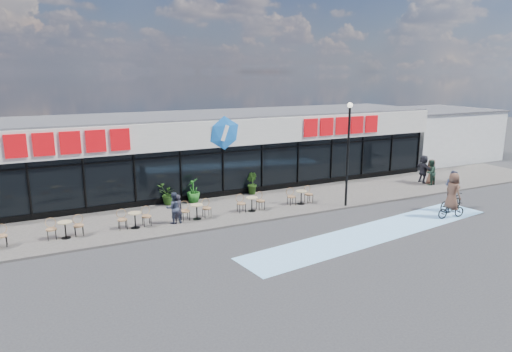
{
  "coord_description": "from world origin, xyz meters",
  "views": [
    {
      "loc": [
        -9.52,
        -16.75,
        7.12
      ],
      "look_at": [
        0.39,
        3.5,
        1.96
      ],
      "focal_mm": 32.0,
      "sensor_mm": 36.0,
      "label": 1
    }
  ],
  "objects_px": {
    "lamp_post": "(348,146)",
    "potted_plant_mid": "(193,190)",
    "cyclist_a": "(452,199)",
    "patron_left": "(178,209)",
    "potted_plant_right": "(252,183)",
    "pedestrian_a": "(431,172)",
    "pedestrian_b": "(424,169)",
    "potted_plant_left": "(168,194)",
    "cyclist_b": "(451,195)",
    "patron_right": "(174,208)",
    "pedestrian_c": "(431,172)"
  },
  "relations": [
    {
      "from": "potted_plant_right",
      "to": "pedestrian_b",
      "type": "xyz_separation_m",
      "value": [
        11.19,
        -2.37,
        0.27
      ]
    },
    {
      "from": "pedestrian_a",
      "to": "cyclist_b",
      "type": "height_order",
      "value": "cyclist_b"
    },
    {
      "from": "patron_left",
      "to": "pedestrian_a",
      "type": "distance_m",
      "value": 16.82
    },
    {
      "from": "potted_plant_left",
      "to": "patron_left",
      "type": "bearing_deg",
      "value": -97.25
    },
    {
      "from": "potted_plant_right",
      "to": "patron_left",
      "type": "relative_size",
      "value": 0.9
    },
    {
      "from": "pedestrian_c",
      "to": "patron_left",
      "type": "bearing_deg",
      "value": -13.24
    },
    {
      "from": "pedestrian_a",
      "to": "potted_plant_left",
      "type": "bearing_deg",
      "value": -98.99
    },
    {
      "from": "potted_plant_left",
      "to": "patron_left",
      "type": "height_order",
      "value": "patron_left"
    },
    {
      "from": "patron_left",
      "to": "cyclist_a",
      "type": "xyz_separation_m",
      "value": [
        12.56,
        -4.88,
        0.18
      ]
    },
    {
      "from": "cyclist_a",
      "to": "potted_plant_left",
      "type": "bearing_deg",
      "value": 146.15
    },
    {
      "from": "potted_plant_left",
      "to": "cyclist_a",
      "type": "height_order",
      "value": "cyclist_a"
    },
    {
      "from": "lamp_post",
      "to": "pedestrian_b",
      "type": "xyz_separation_m",
      "value": [
        7.68,
        2.03,
        -2.34
      ]
    },
    {
      "from": "potted_plant_left",
      "to": "pedestrian_b",
      "type": "distance_m",
      "value": 16.39
    },
    {
      "from": "pedestrian_b",
      "to": "cyclist_b",
      "type": "distance_m",
      "value": 5.78
    },
    {
      "from": "potted_plant_left",
      "to": "pedestrian_a",
      "type": "xyz_separation_m",
      "value": [
        16.4,
        -2.79,
        0.23
      ]
    },
    {
      "from": "pedestrian_b",
      "to": "cyclist_a",
      "type": "height_order",
      "value": "cyclist_a"
    },
    {
      "from": "potted_plant_left",
      "to": "potted_plant_right",
      "type": "xyz_separation_m",
      "value": [
        5.03,
        0.04,
        0.06
      ]
    },
    {
      "from": "cyclist_b",
      "to": "potted_plant_right",
      "type": "bearing_deg",
      "value": 138.17
    },
    {
      "from": "potted_plant_left",
      "to": "patron_right",
      "type": "relative_size",
      "value": 0.75
    },
    {
      "from": "patron_left",
      "to": "cyclist_b",
      "type": "distance_m",
      "value": 14.14
    },
    {
      "from": "potted_plant_left",
      "to": "pedestrian_b",
      "type": "xyz_separation_m",
      "value": [
        16.22,
        -2.33,
        0.33
      ]
    },
    {
      "from": "potted_plant_mid",
      "to": "pedestrian_c",
      "type": "relative_size",
      "value": 0.83
    },
    {
      "from": "pedestrian_b",
      "to": "potted_plant_left",
      "type": "bearing_deg",
      "value": 91.48
    },
    {
      "from": "patron_right",
      "to": "pedestrian_b",
      "type": "xyz_separation_m",
      "value": [
        16.79,
        0.85,
        0.14
      ]
    },
    {
      "from": "patron_left",
      "to": "pedestrian_c",
      "type": "bearing_deg",
      "value": 165.52
    },
    {
      "from": "patron_left",
      "to": "potted_plant_mid",
      "type": "bearing_deg",
      "value": -135.41
    },
    {
      "from": "pedestrian_a",
      "to": "cyclist_a",
      "type": "distance_m",
      "value": 6.84
    },
    {
      "from": "cyclist_a",
      "to": "cyclist_b",
      "type": "xyz_separation_m",
      "value": [
        1.01,
        0.92,
        -0.13
      ]
    },
    {
      "from": "lamp_post",
      "to": "potted_plant_mid",
      "type": "xyz_separation_m",
      "value": [
        -7.15,
        4.24,
        -2.57
      ]
    },
    {
      "from": "cyclist_b",
      "to": "pedestrian_b",
      "type": "bearing_deg",
      "value": 58.02
    },
    {
      "from": "patron_right",
      "to": "patron_left",
      "type": "bearing_deg",
      "value": 152.92
    },
    {
      "from": "cyclist_b",
      "to": "pedestrian_a",
      "type": "bearing_deg",
      "value": 53.87
    },
    {
      "from": "potted_plant_mid",
      "to": "potted_plant_right",
      "type": "distance_m",
      "value": 3.65
    },
    {
      "from": "patron_right",
      "to": "cyclist_a",
      "type": "height_order",
      "value": "cyclist_a"
    },
    {
      "from": "lamp_post",
      "to": "pedestrian_a",
      "type": "relative_size",
      "value": 3.44
    },
    {
      "from": "lamp_post",
      "to": "patron_left",
      "type": "bearing_deg",
      "value": 173.02
    },
    {
      "from": "potted_plant_right",
      "to": "pedestrian_a",
      "type": "bearing_deg",
      "value": -13.99
    },
    {
      "from": "pedestrian_b",
      "to": "potted_plant_mid",
      "type": "bearing_deg",
      "value": 91.19
    },
    {
      "from": "pedestrian_a",
      "to": "cyclist_a",
      "type": "height_order",
      "value": "cyclist_a"
    },
    {
      "from": "potted_plant_mid",
      "to": "pedestrian_a",
      "type": "xyz_separation_m",
      "value": [
        15.01,
        -2.66,
        0.13
      ]
    },
    {
      "from": "cyclist_a",
      "to": "cyclist_b",
      "type": "relative_size",
      "value": 1.07
    },
    {
      "from": "pedestrian_a",
      "to": "cyclist_a",
      "type": "bearing_deg",
      "value": -37.79
    },
    {
      "from": "pedestrian_a",
      "to": "pedestrian_c",
      "type": "bearing_deg",
      "value": -50.68
    },
    {
      "from": "pedestrian_a",
      "to": "pedestrian_b",
      "type": "xyz_separation_m",
      "value": [
        -0.18,
        0.46,
        0.1
      ]
    },
    {
      "from": "lamp_post",
      "to": "cyclist_a",
      "type": "distance_m",
      "value": 5.73
    },
    {
      "from": "patron_left",
      "to": "pedestrian_b",
      "type": "height_order",
      "value": "pedestrian_b"
    },
    {
      "from": "lamp_post",
      "to": "patron_right",
      "type": "bearing_deg",
      "value": 172.59
    },
    {
      "from": "pedestrian_a",
      "to": "pedestrian_b",
      "type": "bearing_deg",
      "value": -157.7
    },
    {
      "from": "pedestrian_b",
      "to": "cyclist_a",
      "type": "bearing_deg",
      "value": 154.66
    },
    {
      "from": "potted_plant_right",
      "to": "patron_right",
      "type": "bearing_deg",
      "value": -150.14
    }
  ]
}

